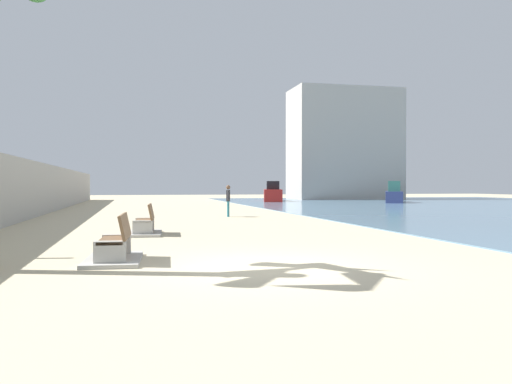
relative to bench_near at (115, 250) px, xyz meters
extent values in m
plane|color=#C6B793|center=(2.79, 16.61, -0.23)|extent=(120.00, 120.00, 0.00)
cube|color=#ADAAA3|center=(-4.71, 16.61, 1.14)|extent=(0.80, 64.00, 2.76)
cube|color=#ADAAA3|center=(-0.07, -0.70, 0.01)|extent=(0.61, 0.24, 0.50)
cube|color=#ADAAA3|center=(0.01, 0.70, 0.01)|extent=(0.61, 0.24, 0.50)
cube|color=brown|center=(-0.03, 0.00, 0.22)|extent=(0.60, 1.63, 0.06)
cube|color=brown|center=(0.20, -0.01, 0.50)|extent=(0.26, 1.61, 0.50)
cube|color=#ADAAA3|center=(-0.03, 0.00, -0.19)|extent=(1.22, 2.16, 0.08)
cube|color=#ADAAA3|center=(0.64, 5.26, 0.01)|extent=(0.61, 0.24, 0.50)
cube|color=#ADAAA3|center=(0.73, 6.66, 0.01)|extent=(0.61, 0.24, 0.50)
cube|color=brown|center=(0.68, 5.96, 0.22)|extent=(0.61, 1.63, 0.06)
cube|color=brown|center=(0.91, 5.95, 0.50)|extent=(0.27, 1.61, 0.50)
cube|color=#ADAAA3|center=(0.68, 5.96, -0.19)|extent=(1.24, 2.17, 0.08)
cylinder|color=teal|center=(4.94, 14.67, 0.16)|extent=(0.12, 0.12, 0.78)
cylinder|color=teal|center=(4.97, 14.80, 0.16)|extent=(0.12, 0.12, 0.78)
cube|color=#333338|center=(4.95, 14.74, 0.83)|extent=(0.24, 0.35, 0.55)
sphere|color=brown|center=(4.95, 14.74, 1.24)|extent=(0.21, 0.21, 0.21)
cylinder|color=#333338|center=(4.90, 14.52, 0.85)|extent=(0.09, 0.09, 0.50)
cylinder|color=#333338|center=(5.00, 14.95, 0.85)|extent=(0.09, 0.09, 0.50)
cube|color=red|center=(13.61, 38.95, 0.38)|extent=(3.41, 7.88, 1.15)
cube|color=black|center=(13.34, 37.83, 1.34)|extent=(1.92, 3.57, 0.78)
cube|color=navy|center=(23.19, 32.38, 0.30)|extent=(4.02, 6.07, 1.00)
cube|color=#337060|center=(22.78, 31.56, 1.26)|extent=(2.10, 2.84, 0.91)
cube|color=#ADAAA3|center=(23.48, 44.61, 5.93)|extent=(12.00, 6.00, 12.32)
camera|label=1|loc=(0.40, -11.23, 1.33)|focal=37.11mm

